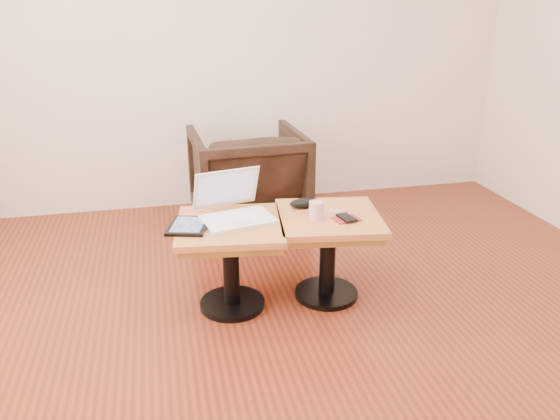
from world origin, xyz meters
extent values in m
cube|color=#532212|center=(0.00, 0.00, 0.00)|extent=(4.50, 4.50, 0.01)
cube|color=beige|center=(0.00, 2.25, 1.35)|extent=(4.50, 0.02, 2.70)
cylinder|color=black|center=(-0.30, 0.55, 0.02)|extent=(0.36, 0.36, 0.03)
cylinder|color=black|center=(-0.30, 0.55, 0.25)|extent=(0.09, 0.09, 0.44)
cube|color=olive|center=(-0.30, 0.55, 0.45)|extent=(0.57, 0.57, 0.04)
cube|color=#B36831|center=(-0.30, 0.55, 0.49)|extent=(0.62, 0.62, 0.04)
cylinder|color=black|center=(0.25, 0.54, 0.02)|extent=(0.36, 0.36, 0.03)
cylinder|color=black|center=(0.25, 0.54, 0.25)|extent=(0.09, 0.09, 0.44)
cube|color=olive|center=(0.25, 0.54, 0.45)|extent=(0.58, 0.58, 0.04)
cube|color=#B36831|center=(0.25, 0.54, 0.49)|extent=(0.63, 0.63, 0.04)
cube|color=white|center=(-0.25, 0.57, 0.51)|extent=(0.41, 0.33, 0.02)
cube|color=silver|center=(-0.26, 0.60, 0.52)|extent=(0.32, 0.18, 0.00)
cube|color=silver|center=(-0.23, 0.49, 0.52)|extent=(0.11, 0.09, 0.00)
cube|color=white|center=(-0.28, 0.73, 0.64)|extent=(0.38, 0.17, 0.23)
cube|color=brown|center=(-0.28, 0.73, 0.64)|extent=(0.33, 0.14, 0.19)
cube|color=black|center=(-0.51, 0.54, 0.51)|extent=(0.26, 0.29, 0.02)
cube|color=#191E38|center=(-0.51, 0.54, 0.52)|extent=(0.21, 0.24, 0.00)
cube|color=white|center=(-0.44, 0.79, 0.52)|extent=(0.06, 0.06, 0.02)
ellipsoid|color=black|center=(0.15, 0.68, 0.53)|extent=(0.18, 0.09, 0.06)
cylinder|color=#E14B8B|center=(0.17, 0.50, 0.55)|extent=(0.09, 0.09, 0.10)
sphere|color=white|center=(0.30, 0.57, 0.51)|extent=(0.01, 0.01, 0.01)
sphere|color=white|center=(0.32, 0.59, 0.51)|extent=(0.01, 0.01, 0.01)
sphere|color=white|center=(0.28, 0.59, 0.51)|extent=(0.01, 0.01, 0.01)
sphere|color=white|center=(0.33, 0.56, 0.51)|extent=(0.01, 0.01, 0.01)
cylinder|color=white|center=(0.30, 0.57, 0.51)|extent=(0.07, 0.04, 0.00)
cube|color=maroon|center=(0.32, 0.46, 0.51)|extent=(0.15, 0.12, 0.01)
cube|color=black|center=(0.32, 0.46, 0.52)|extent=(0.09, 0.13, 0.01)
imported|color=#311D15|center=(0.00, 1.70, 0.37)|extent=(0.82, 0.84, 0.74)
camera|label=1|loc=(-0.63, -2.10, 1.62)|focal=35.00mm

